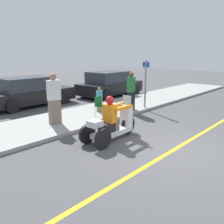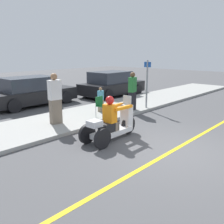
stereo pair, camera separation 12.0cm
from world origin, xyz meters
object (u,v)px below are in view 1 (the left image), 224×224
motorcycle_trike (112,124)px  street_sign (145,82)px  spectator_with_child (99,100)px  spectator_mid_group (131,92)px  folding_chair_curbside (101,104)px  parked_car_lot_center (29,92)px  parked_car_lot_right (110,84)px  spectator_by_tree (54,100)px

motorcycle_trike → street_sign: 4.50m
motorcycle_trike → spectator_with_child: 3.36m
spectator_mid_group → folding_chair_curbside: (-1.80, 0.16, -0.31)m
spectator_with_child → parked_car_lot_center: size_ratio=0.24×
parked_car_lot_right → street_sign: (-1.85, -3.90, 0.61)m
parked_car_lot_right → street_sign: bearing=-115.3°
spectator_by_tree → parked_car_lot_center: (1.35, 4.06, -0.31)m
spectator_by_tree → street_sign: bearing=-11.3°
spectator_mid_group → spectator_by_tree: (-3.63, 0.70, 0.07)m
spectator_with_child → parked_car_lot_right: bearing=36.7°
parked_car_lot_center → parked_car_lot_right: 5.07m
spectator_by_tree → street_sign: size_ratio=0.83×
motorcycle_trike → parked_car_lot_right: (5.98, 5.49, 0.21)m
spectator_with_child → parked_car_lot_right: size_ratio=0.25×
spectator_with_child → parked_car_lot_center: 4.08m
parked_car_lot_right → parked_car_lot_center: bearing=168.1°
spectator_with_child → spectator_by_tree: bearing=-177.0°
spectator_mid_group → spectator_by_tree: 3.69m
folding_chair_curbside → parked_car_lot_center: 4.63m
spectator_by_tree → motorcycle_trike: bearing=-82.4°
parked_car_lot_center → street_sign: bearing=-57.9°
spectator_by_tree → parked_car_lot_center: bearing=71.6°
motorcycle_trike → spectator_with_child: bearing=50.9°
folding_chair_curbside → street_sign: size_ratio=0.37×
parked_car_lot_center → motorcycle_trike: bearing=-98.9°
parked_car_lot_center → spectator_with_child: bearing=-74.4°
spectator_with_child → spectator_mid_group: bearing=-35.0°
motorcycle_trike → parked_car_lot_right: bearing=42.6°
spectator_with_child → street_sign: 2.36m
motorcycle_trike → spectator_with_child: size_ratio=2.02×
parked_car_lot_center → folding_chair_curbside: bearing=-84.1°
motorcycle_trike → spectator_with_child: motorcycle_trike is taller
spectator_mid_group → spectator_by_tree: size_ratio=0.93×
motorcycle_trike → parked_car_lot_center: size_ratio=0.49×
motorcycle_trike → parked_car_lot_center: 6.62m
spectator_with_child → parked_car_lot_center: bearing=105.6°
motorcycle_trike → parked_car_lot_right: 8.12m
motorcycle_trike → street_sign: size_ratio=0.98×
street_sign → spectator_by_tree: bearing=168.7°
spectator_mid_group → parked_car_lot_right: (2.68, 3.71, -0.23)m
spectator_with_child → street_sign: street_sign is taller
motorcycle_trike → spectator_mid_group: 3.77m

